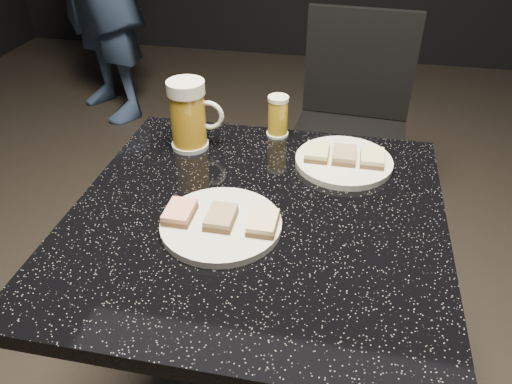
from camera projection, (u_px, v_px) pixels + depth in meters
The scene contains 8 objects.
plate_large at pixel (221, 225), 0.90m from camera, with size 0.22×0.22×0.01m, color silver.
plate_small at pixel (344, 162), 1.08m from camera, with size 0.21×0.21×0.01m, color white.
table at pixel (256, 303), 1.07m from camera, with size 0.70×0.70×0.75m.
beer_mug at pixel (189, 115), 1.10m from camera, with size 0.12×0.08×0.16m.
beer_tumbler at pixel (278, 116), 1.17m from camera, with size 0.05×0.05×0.10m.
chair at pixel (351, 121), 1.81m from camera, with size 0.42×0.42×0.87m.
canapes_on_plate_large at pixel (221, 217), 0.89m from camera, with size 0.20×0.07×0.02m.
canapes_on_plate_small at pixel (344, 155), 1.07m from camera, with size 0.17×0.07×0.02m.
Camera 1 is at (0.15, -0.73, 1.32)m, focal length 35.00 mm.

